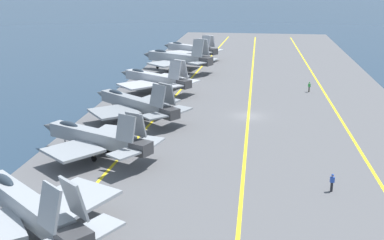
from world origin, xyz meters
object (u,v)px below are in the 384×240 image
Objects in this scene: parked_jet_third at (95,137)px; parked_jet_fifth at (155,79)px; parked_jet_sixth at (177,58)px; crew_blue_vest at (332,182)px; parked_jet_fourth at (135,103)px; parked_jet_second at (28,207)px; parked_jet_seventh at (190,49)px; crew_green_vest at (309,86)px.

parked_jet_fifth reaches higher than parked_jet_third.
parked_jet_sixth is (17.85, -0.80, 0.56)m from parked_jet_fifth.
parked_jet_fourth is at bearing 49.43° from crew_blue_vest.
parked_jet_second is 0.93× the size of parked_jet_fourth.
parked_jet_seventh is (32.93, -1.42, 0.24)m from parked_jet_fifth.
parked_jet_fifth is (16.31, 0.73, 0.01)m from parked_jet_fourth.
parked_jet_fourth is 34.17m from parked_jet_sixth.
parked_jet_fifth is at bearing 0.01° from parked_jet_third.
crew_blue_vest is (11.72, -23.67, -1.72)m from parked_jet_second.
parked_jet_fifth is 1.00× the size of parked_jet_seventh.
parked_jet_third is 14.80m from parked_jet_fourth.
parked_jet_fifth is 32.96m from parked_jet_seventh.
parked_jet_seventh is at bearing -2.38° from parked_jet_sixth.
parked_jet_sixth is (34.17, -0.07, 0.58)m from parked_jet_fourth.
parked_jet_second reaches higher than crew_green_vest.
parked_jet_second is at bearing 153.74° from crew_green_vest.
parked_jet_second is at bearing -179.98° from parked_jet_fourth.
parked_jet_fifth is 26.27m from crew_green_vest.
parked_jet_fourth is at bearing 179.19° from parked_jet_seventh.
parked_jet_seventh is 8.86× the size of crew_blue_vest.
parked_jet_sixth is 15.09m from parked_jet_seventh.
parked_jet_seventh is (81.23, -0.69, -0.25)m from parked_jet_second.
parked_jet_third is 25.04m from crew_blue_vest.
parked_jet_second is 26.47m from crew_blue_vest.
parked_jet_seventh reaches higher than parked_jet_third.
parked_jet_sixth is 9.60× the size of crew_blue_vest.
parked_jet_fifth is at bearing 2.55° from parked_jet_fourth.
parked_jet_fourth reaches higher than parked_jet_third.
parked_jet_fourth is 9.12× the size of crew_blue_vest.
crew_green_vest is (-29.89, -24.64, -1.48)m from parked_jet_seventh.
parked_jet_fourth is (32.00, 0.01, -0.50)m from parked_jet_second.
crew_blue_vest is at bearing -63.65° from parked_jet_second.
parked_jet_seventh is (64.02, -1.42, 0.18)m from parked_jet_third.
parked_jet_second is at bearing -179.13° from parked_jet_fifth.
crew_green_vest is at bearing -52.64° from parked_jet_fourth.
parked_jet_third is 31.10m from parked_jet_fifth.
parked_jet_fourth is 49.24m from parked_jet_seventh.
crew_green_vest is (-14.82, -25.27, -1.80)m from parked_jet_sixth.
parked_jet_seventh is (15.07, -0.63, -0.33)m from parked_jet_sixth.
parked_jet_fourth is 16.33m from parked_jet_fifth.
parked_jet_fourth is 31.19m from crew_blue_vest.
parked_jet_second is 8.57× the size of crew_green_vest.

